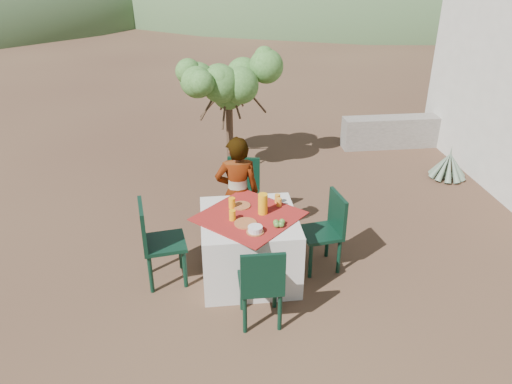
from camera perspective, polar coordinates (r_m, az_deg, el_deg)
ground at (r=5.82m, az=-3.36°, el=-8.55°), size 160.00×160.00×0.00m
table at (r=5.48m, az=-0.78°, el=-6.20°), size 1.30×1.30×0.76m
chair_far at (r=6.41m, az=-1.51°, el=0.30°), size 0.50×0.50×0.90m
chair_near at (r=4.75m, az=0.63°, el=-10.38°), size 0.41×0.41×0.89m
chair_left at (r=5.41m, az=-11.37°, el=-5.34°), size 0.50×0.50×0.96m
chair_right at (r=5.62m, az=8.13°, el=-4.08°), size 0.48×0.48×0.91m
person at (r=5.85m, az=-2.14°, el=-0.17°), size 0.52×0.35×1.42m
shrub_tree at (r=7.83m, az=-2.78°, el=11.86°), size 1.44×1.41×1.69m
agave at (r=8.36m, az=21.13°, el=2.79°), size 0.58×0.57×0.61m
stone_wall at (r=9.50m, az=17.57°, el=6.66°), size 2.60×0.35×0.55m
plate_far at (r=5.46m, az=-1.70°, el=-1.57°), size 0.20×0.20×0.01m
plate_near at (r=5.13m, az=-1.21°, el=-3.59°), size 0.24×0.24×0.01m
glass_far at (r=5.41m, az=-2.76°, el=-1.26°), size 0.07×0.07×0.12m
glass_near at (r=5.18m, az=-2.71°, el=-2.66°), size 0.07×0.07×0.11m
juice_pitcher at (r=5.27m, az=0.79°, el=-1.36°), size 0.10×0.10×0.23m
bowl_plate at (r=4.99m, az=-0.09°, el=-4.57°), size 0.18×0.18×0.01m
white_bowl at (r=4.97m, az=-0.09°, el=-4.24°), size 0.15×0.15×0.05m
jar_left at (r=5.45m, az=2.67°, el=-1.17°), size 0.06×0.06×0.09m
jar_right at (r=5.52m, az=2.47°, el=-0.75°), size 0.06×0.06×0.10m
napkin_holder at (r=5.35m, az=0.92°, el=-1.71°), size 0.08×0.06×0.09m
fruit_cluster at (r=5.08m, az=2.65°, el=-3.60°), size 0.13×0.12×0.06m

